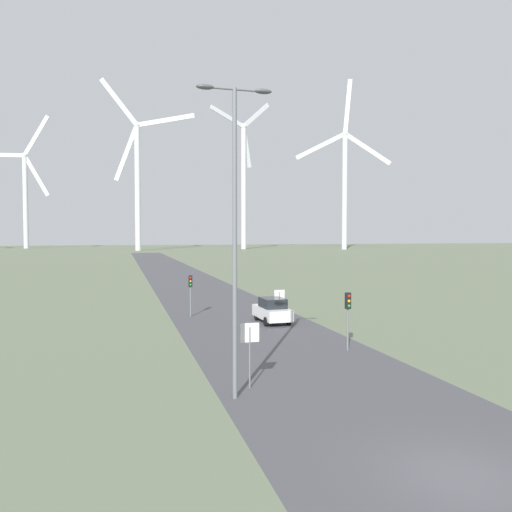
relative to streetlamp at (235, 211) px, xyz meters
name	(u,v)px	position (x,y,z in m)	size (l,w,h in m)	color
ground_plane	(461,477)	(4.38, -7.77, -7.35)	(600.00, 600.00, 0.00)	#667056
road_surface	(196,288)	(4.38, 40.23, -7.35)	(10.00, 240.00, 0.01)	#47474C
streetlamp	(235,211)	(0.00, 0.00, 0.00)	(2.98, 0.32, 12.09)	slate
stop_sign_near	(250,343)	(0.88, 1.09, -5.43)	(0.81, 0.07, 2.75)	slate
stop_sign_far	(279,299)	(7.17, 16.45, -5.76)	(0.81, 0.07, 2.29)	slate
traffic_light_post_near_left	(190,286)	(0.99, 19.92, -4.98)	(0.28, 0.34, 3.24)	slate
traffic_light_post_near_right	(348,308)	(7.82, 6.21, -4.99)	(0.28, 0.33, 3.22)	slate
car_approaching	(272,310)	(6.36, 15.64, -6.44)	(1.95, 4.16, 1.83)	white
wind_turbine_left	(25,190)	(-46.30, 233.02, 19.70)	(32.13, 7.54, 61.59)	silver
wind_turbine_center	(137,173)	(2.78, 186.04, 23.69)	(36.09, 14.09, 68.79)	silver
wind_turbine_right	(244,176)	(48.60, 195.22, 24.83)	(29.37, 12.08, 65.99)	silver
wind_turbine_far_right	(345,178)	(89.37, 178.88, 23.51)	(36.98, 17.77, 72.59)	silver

